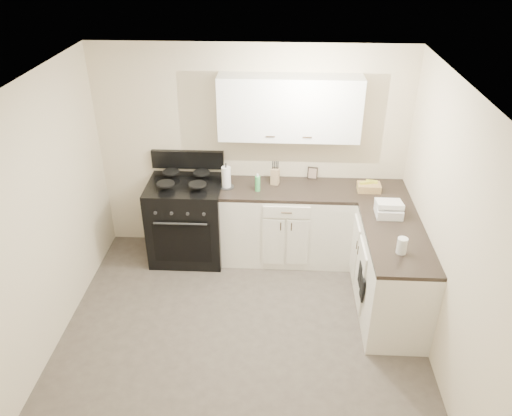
# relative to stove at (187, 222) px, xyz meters

# --- Properties ---
(floor) EXTENTS (3.60, 3.60, 0.00)m
(floor) POSITION_rel_stove_xyz_m (0.76, -1.48, -0.46)
(floor) COLOR #473F38
(floor) RESTS_ON ground
(ceiling) EXTENTS (3.60, 3.60, 0.00)m
(ceiling) POSITION_rel_stove_xyz_m (0.76, -1.48, 2.04)
(ceiling) COLOR white
(ceiling) RESTS_ON wall_back
(wall_back) EXTENTS (3.60, 0.00, 3.60)m
(wall_back) POSITION_rel_stove_xyz_m (0.76, 0.32, 0.79)
(wall_back) COLOR beige
(wall_back) RESTS_ON ground
(wall_right) EXTENTS (0.00, 3.60, 3.60)m
(wall_right) POSITION_rel_stove_xyz_m (2.56, -1.48, 0.79)
(wall_right) COLOR beige
(wall_right) RESTS_ON ground
(wall_left) EXTENTS (0.00, 3.60, 3.60)m
(wall_left) POSITION_rel_stove_xyz_m (-1.04, -1.48, 0.79)
(wall_left) COLOR beige
(wall_left) RESTS_ON ground
(wall_front) EXTENTS (3.60, 0.00, 3.60)m
(wall_front) POSITION_rel_stove_xyz_m (0.76, -3.28, 0.79)
(wall_front) COLOR beige
(wall_front) RESTS_ON ground
(base_cabinets_back) EXTENTS (1.55, 0.60, 0.90)m
(base_cabinets_back) POSITION_rel_stove_xyz_m (1.18, 0.02, -0.01)
(base_cabinets_back) COLOR silver
(base_cabinets_back) RESTS_ON floor
(base_cabinets_right) EXTENTS (0.60, 1.90, 0.90)m
(base_cabinets_right) POSITION_rel_stove_xyz_m (2.26, -0.63, -0.01)
(base_cabinets_right) COLOR silver
(base_cabinets_right) RESTS_ON floor
(countertop_back) EXTENTS (1.55, 0.60, 0.04)m
(countertop_back) POSITION_rel_stove_xyz_m (1.18, 0.02, 0.46)
(countertop_back) COLOR black
(countertop_back) RESTS_ON base_cabinets_back
(countertop_right) EXTENTS (0.60, 1.90, 0.04)m
(countertop_right) POSITION_rel_stove_xyz_m (2.26, -0.63, 0.46)
(countertop_right) COLOR black
(countertop_right) RESTS_ON base_cabinets_right
(upper_cabinets) EXTENTS (1.55, 0.30, 0.70)m
(upper_cabinets) POSITION_rel_stove_xyz_m (1.18, 0.18, 1.38)
(upper_cabinets) COLOR white
(upper_cabinets) RESTS_ON wall_back
(stove) EXTENTS (0.86, 0.73, 1.04)m
(stove) POSITION_rel_stove_xyz_m (0.00, 0.00, 0.00)
(stove) COLOR black
(stove) RESTS_ON floor
(knife_block) EXTENTS (0.11, 0.10, 0.20)m
(knife_block) POSITION_rel_stove_xyz_m (1.04, 0.13, 0.58)
(knife_block) COLOR tan
(knife_block) RESTS_ON countertop_back
(paper_towel) EXTENTS (0.12, 0.12, 0.25)m
(paper_towel) POSITION_rel_stove_xyz_m (0.49, 0.01, 0.61)
(paper_towel) COLOR white
(paper_towel) RESTS_ON countertop_back
(soap_bottle) EXTENTS (0.06, 0.06, 0.18)m
(soap_bottle) POSITION_rel_stove_xyz_m (0.85, -0.05, 0.57)
(soap_bottle) COLOR #45B55D
(soap_bottle) RESTS_ON countertop_back
(picture_frame) EXTENTS (0.12, 0.05, 0.15)m
(picture_frame) POSITION_rel_stove_xyz_m (1.48, 0.28, 0.55)
(picture_frame) COLOR black
(picture_frame) RESTS_ON countertop_back
(wicker_basket) EXTENTS (0.26, 0.17, 0.09)m
(wicker_basket) POSITION_rel_stove_xyz_m (2.11, 0.01, 0.52)
(wicker_basket) COLOR tan
(wicker_basket) RESTS_ON countertop_right
(countertop_grill) EXTENTS (0.27, 0.25, 0.10)m
(countertop_grill) POSITION_rel_stove_xyz_m (2.23, -0.52, 0.53)
(countertop_grill) COLOR white
(countertop_grill) RESTS_ON countertop_right
(glass_jar) EXTENTS (0.10, 0.10, 0.16)m
(glass_jar) POSITION_rel_stove_xyz_m (2.23, -1.21, 0.56)
(glass_jar) COLOR silver
(glass_jar) RESTS_ON countertop_right
(oven_mitt_near) EXTENTS (0.02, 0.15, 0.25)m
(oven_mitt_near) POSITION_rel_stove_xyz_m (1.93, -1.15, 0.00)
(oven_mitt_near) COLOR black
(oven_mitt_near) RESTS_ON base_cabinets_right
(oven_mitt_far) EXTENTS (0.02, 0.14, 0.25)m
(oven_mitt_far) POSITION_rel_stove_xyz_m (1.93, -0.99, 0.05)
(oven_mitt_far) COLOR black
(oven_mitt_far) RESTS_ON base_cabinets_right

